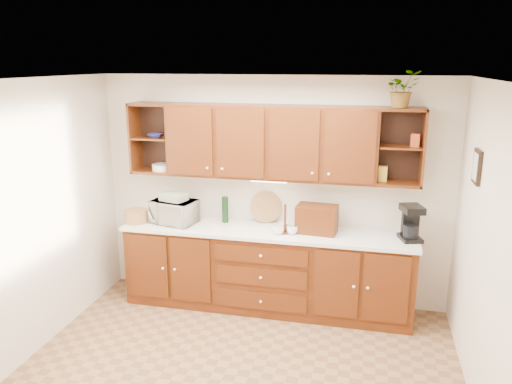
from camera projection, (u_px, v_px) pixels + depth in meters
The scene contains 26 objects.
floor at pixel (233, 382), 4.40m from camera, with size 4.00×4.00×0.00m, color olive.
ceiling at pixel (229, 81), 3.74m from camera, with size 4.00×4.00×0.00m, color white.
back_wall at pixel (273, 191), 5.72m from camera, with size 4.00×4.00×0.00m, color beige.
left_wall at pixel (18, 226), 4.50m from camera, with size 3.50×3.50×0.00m, color beige.
right_wall at pixel (496, 265), 3.64m from camera, with size 3.50×3.50×0.00m, color beige.
base_cabinets at pixel (267, 270), 5.65m from camera, with size 3.20×0.60×0.90m, color #361906.
countertop at pixel (267, 231), 5.52m from camera, with size 3.24×0.64×0.04m, color white.
upper_cabinets at pixel (271, 142), 5.41m from camera, with size 3.20×0.33×0.80m.
undercabinet_light at pixel (269, 181), 5.47m from camera, with size 0.40×0.05×0.03m, color white.
framed_picture at pixel (477, 167), 4.35m from camera, with size 0.03×0.24×0.30m, color black.
wicker_basket at pixel (136, 216), 5.74m from camera, with size 0.26×0.26×0.14m, color #A57B44.
microwave at pixel (174, 212), 5.70m from camera, with size 0.49×0.33×0.27m, color beige.
towel_stack at pixel (174, 197), 5.65m from camera, with size 0.28×0.20×0.08m, color #EACF6E.
wine_bottle at pixel (225, 210), 5.72m from camera, with size 0.07×0.07×0.30m, color black.
woven_tray at pixel (266, 221), 5.76m from camera, with size 0.36×0.36×0.02m, color #A57B44.
bread_box at pixel (317, 219), 5.38m from camera, with size 0.43×0.27×0.30m, color #361906.
mug_tree at pixel (285, 228), 5.39m from camera, with size 0.29×0.29×0.32m.
canister_red at pixel (330, 225), 5.42m from camera, with size 0.11×0.11×0.14m, color #A43417.
canister_white at pixel (324, 225), 5.38m from camera, with size 0.08×0.08×0.17m, color white.
canister_yellow at pixel (315, 228), 5.36m from camera, with size 0.09×0.09×0.12m, color gold.
coffee_maker at pixel (411, 223), 5.16m from camera, with size 0.26×0.31×0.37m.
bowl_stack at pixel (155, 136), 5.67m from camera, with size 0.17×0.17×0.04m, color navy.
plate_stack at pixel (163, 167), 5.76m from camera, with size 0.24×0.24×0.07m, color white.
pantry_box_yellow at pixel (383, 174), 5.22m from camera, with size 0.09×0.07×0.16m, color gold.
pantry_box_red at pixel (416, 140), 5.05m from camera, with size 0.09×0.08×0.13m, color #A43417.
potted_plant at pixel (402, 89), 4.92m from camera, with size 0.33×0.29×0.37m, color #999999.
Camera 1 is at (1.05, -3.68, 2.75)m, focal length 35.00 mm.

